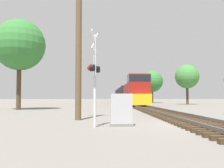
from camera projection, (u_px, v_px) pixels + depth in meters
name	position (u px, v px, depth m)	size (l,w,h in m)	color
ground_plane	(200.00, 125.00, 12.47)	(400.00, 400.00, 0.00)	slate
rail_track_bed	(200.00, 122.00, 12.48)	(2.60, 160.00, 0.31)	#42301E
freight_train	(125.00, 95.00, 62.29)	(2.93, 58.60, 4.50)	maroon
crossing_signal_near	(94.00, 72.00, 11.72)	(0.55, 1.01, 4.30)	silver
relay_cabinet	(121.00, 110.00, 12.03)	(1.07, 0.57, 1.49)	slate
utility_pole	(79.00, 46.00, 15.41)	(1.80, 0.36, 8.49)	brown
tree_far_right	(20.00, 45.00, 28.11)	(5.48, 5.48, 9.70)	#473521
tree_mid_background	(187.00, 77.00, 48.70)	(4.43, 4.43, 7.41)	#473521
tree_deep_background	(152.00, 81.00, 64.51)	(5.25, 5.25, 7.89)	brown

